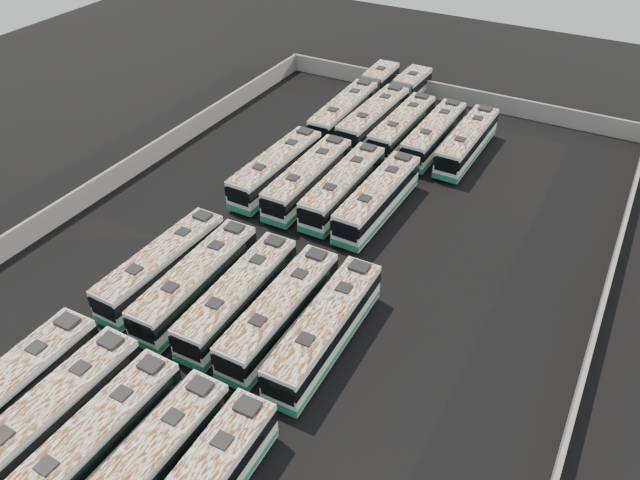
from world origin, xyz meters
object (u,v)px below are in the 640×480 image
(bus_back_far_right, at_px, (467,142))
(bus_back_far_left, at_px, (357,101))
(bus_midfront_left, at_px, (197,281))
(bus_midfront_far_right, at_px, (325,329))
(bus_front_left, at_px, (50,417))
(bus_front_right, at_px, (144,470))
(bus_midfront_far_left, at_px, (163,265))
(bus_midback_left, at_px, (308,178))
(bus_back_center, at_px, (402,127))
(bus_midfront_right, at_px, (280,312))
(bus_back_right, at_px, (434,134))
(bus_midback_far_left, at_px, (277,168))
(bus_midback_right, at_px, (378,198))
(bus_back_left, at_px, (387,107))
(bus_front_far_left, at_px, (6,396))
(bus_front_center, at_px, (92,444))
(bus_midfront_center, at_px, (239,296))
(bus_midback_center, at_px, (343,187))

(bus_back_far_right, bearing_deg, bus_back_far_left, 167.79)
(bus_midfront_left, xyz_separation_m, bus_midfront_far_right, (10.97, 0.19, 0.04))
(bus_front_left, xyz_separation_m, bus_front_right, (7.31, -0.03, -0.04))
(bus_midfront_far_left, bearing_deg, bus_midback_left, 79.43)
(bus_midfront_far_left, relative_size, bus_back_center, 1.00)
(bus_front_left, relative_size, bus_midback_left, 0.99)
(bus_midfront_right, xyz_separation_m, bus_back_right, (-0.08, 31.27, -0.02))
(bus_back_right, height_order, bus_back_far_right, bus_back_far_right)
(bus_front_right, height_order, bus_back_far_left, bus_back_far_left)
(bus_back_right, bearing_deg, bus_midback_far_left, -126.45)
(bus_midfront_far_left, height_order, bus_midfront_right, bus_midfront_right)
(bus_midfront_left, xyz_separation_m, bus_midfront_right, (7.33, 0.17, -0.01))
(bus_midback_right, height_order, bus_back_far_left, bus_midback_right)
(bus_midfront_far_right, relative_size, bus_back_left, 0.64)
(bus_front_left, relative_size, bus_back_right, 1.02)
(bus_midback_left, bearing_deg, bus_back_left, 89.34)
(bus_front_far_left, relative_size, bus_front_right, 1.05)
(bus_front_far_left, distance_m, bus_midfront_far_left, 14.62)
(bus_front_far_left, xyz_separation_m, bus_midfront_far_right, (14.46, 14.52, -0.02))
(bus_front_center, bearing_deg, bus_midfront_far_left, 117.25)
(bus_front_right, bearing_deg, bus_back_right, 90.72)
(bus_midfront_center, distance_m, bus_midfront_far_right, 7.22)
(bus_midfront_far_left, relative_size, bus_midfront_center, 1.00)
(bus_midfront_center, distance_m, bus_midfront_right, 3.58)
(bus_midfront_far_left, distance_m, bus_midfront_center, 7.29)
(bus_midback_right, distance_m, bus_back_center, 14.79)
(bus_front_far_left, distance_m, bus_front_center, 7.13)
(bus_front_right, bearing_deg, bus_back_center, 95.28)
(bus_midback_far_left, bearing_deg, bus_front_far_left, -88.52)
(bus_front_far_left, xyz_separation_m, bus_midfront_center, (7.24, 14.47, -0.08))
(bus_midfront_far_right, xyz_separation_m, bus_midback_left, (-10.93, 16.86, -0.01))
(bus_back_far_right, bearing_deg, bus_midback_left, -125.94)
(bus_midback_center, relative_size, bus_back_far_right, 1.00)
(bus_midfront_right, xyz_separation_m, bus_back_far_right, (3.56, 31.33, -0.00))
(bus_midfront_right, xyz_separation_m, bus_back_left, (-7.18, 34.99, 0.05))
(bus_front_left, xyz_separation_m, bus_back_far_left, (-3.66, 49.00, 0.01))
(bus_midfront_left, height_order, bus_midback_left, bus_midback_left)
(bus_front_far_left, xyz_separation_m, bus_back_left, (3.64, 49.49, -0.02))
(bus_midback_left, relative_size, bus_midback_center, 1.01)
(bus_midback_far_left, bearing_deg, bus_midfront_far_right, -48.13)
(bus_midfront_far_left, relative_size, bus_midfront_left, 0.99)
(bus_midback_left, relative_size, bus_back_right, 1.03)
(bus_front_far_left, bearing_deg, bus_midback_far_left, 89.68)
(bus_front_center, bearing_deg, bus_midfront_left, 105.32)
(bus_midback_center, bearing_deg, bus_back_center, 89.67)
(bus_back_far_left, bearing_deg, bus_midback_far_left, -91.45)
(bus_midfront_center, distance_m, bus_midback_far_left, 18.57)
(bus_front_right, bearing_deg, bus_front_center, -176.53)
(bus_midback_far_left, distance_m, bus_back_center, 15.95)
(bus_front_center, bearing_deg, bus_midback_far_left, 104.01)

